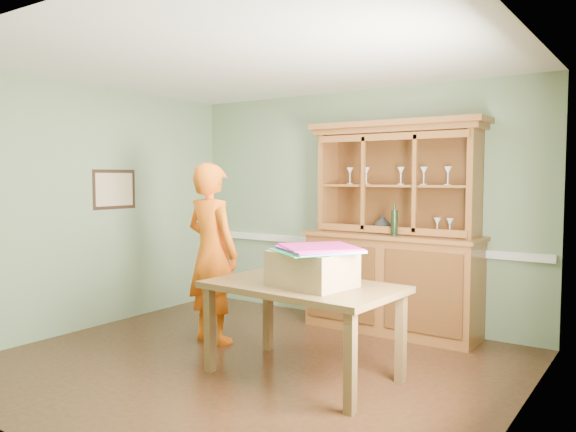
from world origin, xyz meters
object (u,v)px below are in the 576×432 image
Objects in this scene: dining_table at (303,295)px; person at (212,253)px; cardboard_box at (312,269)px; china_hutch at (393,259)px.

dining_table is 1.40m from person.
cardboard_box is (0.12, -0.05, 0.24)m from dining_table.
dining_table is 2.65× the size of cardboard_box.
cardboard_box is (0.09, -1.80, 0.14)m from china_hutch.
cardboard_box is at bearing 171.42° from person.
person reaches higher than cardboard_box.
dining_table is at bearing 158.16° from cardboard_box.
person reaches higher than dining_table.
dining_table is at bearing 172.05° from person.
person is at bearing 164.71° from cardboard_box.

